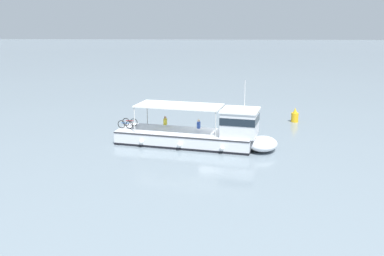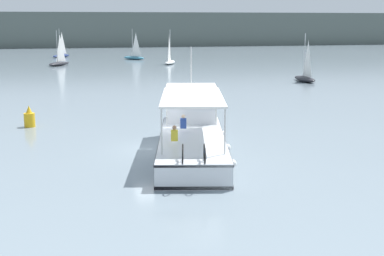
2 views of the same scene
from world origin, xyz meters
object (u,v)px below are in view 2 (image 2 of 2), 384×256
object	(u,v)px
sailboat_horizon_west	(59,62)
sailboat_far_right	(61,55)
sailboat_near_port	(134,56)
sailboat_far_left	(170,61)
sailboat_mid_channel	(305,77)
ferry_main	(192,131)
channel_buoy	(29,118)

from	to	relation	value
sailboat_horizon_west	sailboat_far_right	xyz separation A→B (m)	(0.20, 19.30, 0.00)
sailboat_near_port	sailboat_far_right	bearing A→B (deg)	146.28
sailboat_far_left	sailboat_mid_channel	bearing A→B (deg)	-69.70
sailboat_far_right	sailboat_near_port	bearing A→B (deg)	-33.72
ferry_main	sailboat_far_left	world-z (taller)	sailboat_far_left
ferry_main	sailboat_horizon_west	size ratio (longest dim) A/B	2.42
sailboat_far_left	channel_buoy	xyz separation A→B (m)	(-18.53, -48.23, 0.03)
sailboat_mid_channel	channel_buoy	xyz separation A→B (m)	(-28.82, -20.40, 0.03)
sailboat_horizon_west	sailboat_near_port	xyz separation A→B (m)	(12.90, 10.82, 0.00)
ferry_main	sailboat_horizon_west	bearing A→B (deg)	97.32
sailboat_near_port	sailboat_horizon_west	bearing A→B (deg)	-140.01
sailboat_near_port	sailboat_far_right	xyz separation A→B (m)	(-12.71, 8.48, 0.00)
sailboat_horizon_west	sailboat_far_left	world-z (taller)	same
sailboat_mid_channel	sailboat_near_port	size ratio (longest dim) A/B	1.00
sailboat_mid_channel	channel_buoy	bearing A→B (deg)	-144.70
sailboat_near_port	sailboat_far_left	bearing A→B (deg)	-70.45
sailboat_mid_channel	sailboat_near_port	world-z (taller)	same
sailboat_horizon_west	channel_buoy	bearing A→B (deg)	-91.64
sailboat_near_port	sailboat_far_right	size ratio (longest dim) A/B	1.00
sailboat_horizon_west	sailboat_far_left	bearing A→B (deg)	-3.50
ferry_main	channel_buoy	world-z (taller)	ferry_main
sailboat_far_left	sailboat_mid_channel	size ratio (longest dim) A/B	1.00
sailboat_horizon_west	sailboat_mid_channel	world-z (taller)	same
sailboat_horizon_west	sailboat_mid_channel	distance (m)	39.81
ferry_main	sailboat_far_right	bearing A→B (deg)	95.35
sailboat_far_left	sailboat_mid_channel	distance (m)	29.66
sailboat_mid_channel	sailboat_far_left	bearing A→B (deg)	110.30
sailboat_mid_channel	sailboat_near_port	distance (m)	42.26
ferry_main	sailboat_near_port	bearing A→B (deg)	85.44
sailboat_far_right	channel_buoy	xyz separation A→B (m)	(-1.61, -68.57, 0.03)
sailboat_far_left	sailboat_mid_channel	world-z (taller)	same
sailboat_horizon_west	sailboat_far_right	distance (m)	19.30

